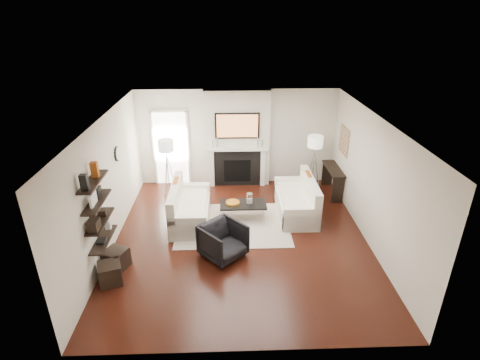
{
  "coord_description": "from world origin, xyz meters",
  "views": [
    {
      "loc": [
        -0.27,
        -6.99,
        4.65
      ],
      "look_at": [
        0.0,
        0.6,
        1.15
      ],
      "focal_mm": 28.0,
      "sensor_mm": 36.0,
      "label": 1
    }
  ],
  "objects_px": {
    "loveseat_left_base": "(191,213)",
    "coffee_table": "(243,204)",
    "armchair": "(223,239)",
    "lamp_right_shade": "(315,142)",
    "loveseat_right_base": "(295,206)",
    "lamp_left_shade": "(166,145)",
    "ottoman_near": "(116,259)"
  },
  "relations": [
    {
      "from": "lamp_left_shade",
      "to": "lamp_right_shade",
      "type": "xyz_separation_m",
      "value": [
        3.9,
        0.17,
        0.0
      ]
    },
    {
      "from": "coffee_table",
      "to": "lamp_right_shade",
      "type": "height_order",
      "value": "lamp_right_shade"
    },
    {
      "from": "loveseat_left_base",
      "to": "armchair",
      "type": "relative_size",
      "value": 2.25
    },
    {
      "from": "loveseat_left_base",
      "to": "lamp_right_shade",
      "type": "bearing_deg",
      "value": 25.0
    },
    {
      "from": "loveseat_right_base",
      "to": "loveseat_left_base",
      "type": "bearing_deg",
      "value": -173.67
    },
    {
      "from": "loveseat_right_base",
      "to": "lamp_right_shade",
      "type": "bearing_deg",
      "value": 61.46
    },
    {
      "from": "armchair",
      "to": "lamp_right_shade",
      "type": "xyz_separation_m",
      "value": [
        2.44,
        2.93,
        1.05
      ]
    },
    {
      "from": "loveseat_left_base",
      "to": "loveseat_right_base",
      "type": "relative_size",
      "value": 1.0
    },
    {
      "from": "loveseat_right_base",
      "to": "coffee_table",
      "type": "bearing_deg",
      "value": -169.5
    },
    {
      "from": "lamp_right_shade",
      "to": "lamp_left_shade",
      "type": "bearing_deg",
      "value": -177.49
    },
    {
      "from": "loveseat_right_base",
      "to": "lamp_left_shade",
      "type": "relative_size",
      "value": 4.5
    },
    {
      "from": "loveseat_right_base",
      "to": "armchair",
      "type": "bearing_deg",
      "value": -136.07
    },
    {
      "from": "lamp_right_shade",
      "to": "ottoman_near",
      "type": "relative_size",
      "value": 1.0
    },
    {
      "from": "lamp_right_shade",
      "to": "ottoman_near",
      "type": "distance_m",
      "value": 5.7
    },
    {
      "from": "lamp_right_shade",
      "to": "ottoman_near",
      "type": "bearing_deg",
      "value": -144.44
    },
    {
      "from": "coffee_table",
      "to": "lamp_right_shade",
      "type": "distance_m",
      "value": 2.66
    },
    {
      "from": "loveseat_right_base",
      "to": "coffee_table",
      "type": "distance_m",
      "value": 1.34
    },
    {
      "from": "ottoman_near",
      "to": "lamp_right_shade",
      "type": "bearing_deg",
      "value": 35.56
    },
    {
      "from": "loveseat_left_base",
      "to": "coffee_table",
      "type": "relative_size",
      "value": 1.64
    },
    {
      "from": "loveseat_left_base",
      "to": "lamp_left_shade",
      "type": "bearing_deg",
      "value": 117.24
    },
    {
      "from": "ottoman_near",
      "to": "coffee_table",
      "type": "bearing_deg",
      "value": 34.78
    },
    {
      "from": "armchair",
      "to": "ottoman_near",
      "type": "xyz_separation_m",
      "value": [
        -2.08,
        -0.31,
        -0.2
      ]
    },
    {
      "from": "lamp_left_shade",
      "to": "ottoman_near",
      "type": "bearing_deg",
      "value": -101.45
    },
    {
      "from": "lamp_left_shade",
      "to": "ottoman_near",
      "type": "xyz_separation_m",
      "value": [
        -0.62,
        -3.06,
        -1.25
      ]
    },
    {
      "from": "armchair",
      "to": "lamp_right_shade",
      "type": "bearing_deg",
      "value": 8.03
    },
    {
      "from": "armchair",
      "to": "lamp_left_shade",
      "type": "distance_m",
      "value": 3.29
    },
    {
      "from": "loveseat_left_base",
      "to": "coffee_table",
      "type": "bearing_deg",
      "value": 1.9
    },
    {
      "from": "coffee_table",
      "to": "lamp_right_shade",
      "type": "xyz_separation_m",
      "value": [
        1.97,
        1.46,
        1.05
      ]
    },
    {
      "from": "loveseat_right_base",
      "to": "lamp_left_shade",
      "type": "distance_m",
      "value": 3.62
    },
    {
      "from": "loveseat_right_base",
      "to": "coffee_table",
      "type": "height_order",
      "value": "same"
    },
    {
      "from": "armchair",
      "to": "ottoman_near",
      "type": "relative_size",
      "value": 2.0
    },
    {
      "from": "coffee_table",
      "to": "ottoman_near",
      "type": "relative_size",
      "value": 2.75
    }
  ]
}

